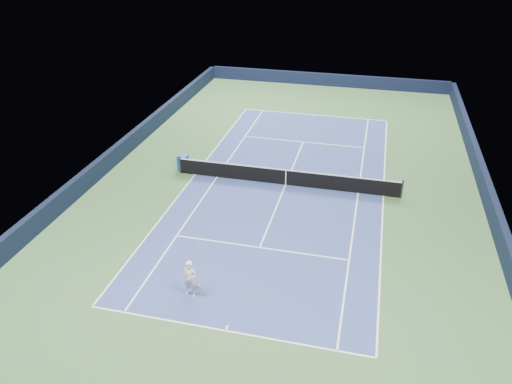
# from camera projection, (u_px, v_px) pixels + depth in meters

# --- Properties ---
(ground) EXTENTS (40.00, 40.00, 0.00)m
(ground) POSITION_uv_depth(u_px,v_px,m) (286.00, 185.00, 28.60)
(ground) COLOR #345930
(ground) RESTS_ON ground
(wall_far) EXTENTS (22.00, 0.35, 1.10)m
(wall_far) POSITION_uv_depth(u_px,v_px,m) (327.00, 80.00, 45.19)
(wall_far) COLOR black
(wall_far) RESTS_ON ground
(wall_right) EXTENTS (0.35, 40.00, 1.10)m
(wall_right) POSITION_uv_depth(u_px,v_px,m) (489.00, 199.00, 26.08)
(wall_right) COLOR black
(wall_right) RESTS_ON ground
(wall_left) EXTENTS (0.35, 40.00, 1.10)m
(wall_left) POSITION_uv_depth(u_px,v_px,m) (113.00, 157.00, 30.59)
(wall_left) COLOR black
(wall_left) RESTS_ON ground
(court_surface) EXTENTS (10.97, 23.77, 0.01)m
(court_surface) POSITION_uv_depth(u_px,v_px,m) (286.00, 185.00, 28.60)
(court_surface) COLOR navy
(court_surface) RESTS_ON ground
(baseline_far) EXTENTS (10.97, 0.08, 0.00)m
(baseline_far) POSITION_uv_depth(u_px,v_px,m) (314.00, 115.00, 38.70)
(baseline_far) COLOR white
(baseline_far) RESTS_ON ground
(baseline_near) EXTENTS (10.97, 0.08, 0.00)m
(baseline_near) POSITION_uv_depth(u_px,v_px,m) (225.00, 331.00, 18.49)
(baseline_near) COLOR white
(baseline_near) RESTS_ON ground
(sideline_doubles_right) EXTENTS (0.08, 23.77, 0.00)m
(sideline_doubles_right) POSITION_uv_depth(u_px,v_px,m) (383.00, 196.00, 27.45)
(sideline_doubles_right) COLOR white
(sideline_doubles_right) RESTS_ON ground
(sideline_doubles_left) EXTENTS (0.08, 23.77, 0.00)m
(sideline_doubles_left) POSITION_uv_depth(u_px,v_px,m) (195.00, 174.00, 29.74)
(sideline_doubles_left) COLOR white
(sideline_doubles_left) RESTS_ON ground
(sideline_singles_right) EXTENTS (0.08, 23.77, 0.00)m
(sideline_singles_right) POSITION_uv_depth(u_px,v_px,m) (358.00, 193.00, 27.74)
(sideline_singles_right) COLOR white
(sideline_singles_right) RESTS_ON ground
(sideline_singles_left) EXTENTS (0.08, 23.77, 0.00)m
(sideline_singles_left) POSITION_uv_depth(u_px,v_px,m) (217.00, 177.00, 29.45)
(sideline_singles_left) COLOR white
(sideline_singles_left) RESTS_ON ground
(service_line_far) EXTENTS (8.23, 0.08, 0.00)m
(service_line_far) POSITION_uv_depth(u_px,v_px,m) (303.00, 142.00, 34.04)
(service_line_far) COLOR white
(service_line_far) RESTS_ON ground
(service_line_near) EXTENTS (8.23, 0.08, 0.00)m
(service_line_near) POSITION_uv_depth(u_px,v_px,m) (260.00, 247.00, 23.15)
(service_line_near) COLOR white
(service_line_near) RESTS_ON ground
(center_service_line) EXTENTS (0.08, 12.80, 0.00)m
(center_service_line) POSITION_uv_depth(u_px,v_px,m) (286.00, 185.00, 28.59)
(center_service_line) COLOR white
(center_service_line) RESTS_ON ground
(center_mark_far) EXTENTS (0.08, 0.30, 0.00)m
(center_mark_far) POSITION_uv_depth(u_px,v_px,m) (314.00, 115.00, 38.57)
(center_mark_far) COLOR white
(center_mark_far) RESTS_ON ground
(center_mark_near) EXTENTS (0.08, 0.30, 0.00)m
(center_mark_near) POSITION_uv_depth(u_px,v_px,m) (227.00, 328.00, 18.62)
(center_mark_near) COLOR white
(center_mark_near) RESTS_ON ground
(tennis_net) EXTENTS (12.90, 0.10, 1.07)m
(tennis_net) POSITION_uv_depth(u_px,v_px,m) (286.00, 177.00, 28.36)
(tennis_net) COLOR black
(tennis_net) RESTS_ON ground
(sponsor_cube) EXTENTS (0.64, 0.59, 0.94)m
(sponsor_cube) POSITION_uv_depth(u_px,v_px,m) (183.00, 163.00, 30.09)
(sponsor_cube) COLOR #1D52B3
(sponsor_cube) RESTS_ON ground
(tennis_player) EXTENTS (0.79, 1.27, 1.94)m
(tennis_player) POSITION_uv_depth(u_px,v_px,m) (190.00, 279.00, 19.87)
(tennis_player) COLOR white
(tennis_player) RESTS_ON ground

